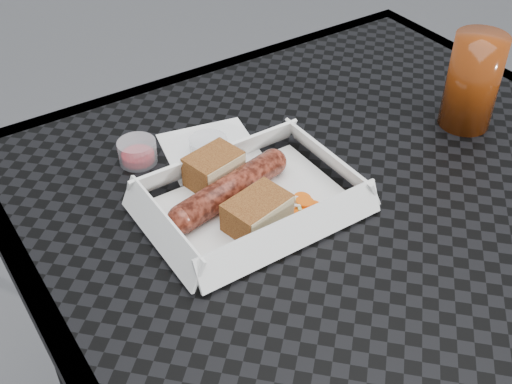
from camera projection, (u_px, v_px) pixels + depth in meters
patio_table at (362, 243)px, 0.83m from camera, size 0.80×0.80×0.74m
food_tray at (251, 206)px, 0.76m from camera, size 0.22×0.15×0.00m
bratwurst at (230, 189)px, 0.76m from camera, size 0.18×0.07×0.03m
bread_near at (214, 169)px, 0.78m from camera, size 0.07×0.06×0.04m
bread_far at (257, 212)px, 0.72m from camera, size 0.08×0.06×0.04m
veg_garnish at (305, 206)px, 0.76m from camera, size 0.03×0.03×0.00m
napkin at (211, 150)px, 0.85m from camera, size 0.14×0.14×0.00m
condiment_cup_sauce at (137, 152)px, 0.83m from camera, size 0.05×0.05×0.03m
condiment_cup_empty at (209, 149)px, 0.83m from camera, size 0.05×0.05×0.03m
drink_glass at (473, 82)px, 0.86m from camera, size 0.07×0.07×0.13m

